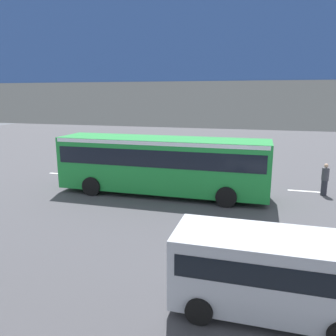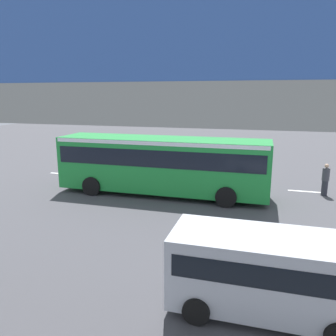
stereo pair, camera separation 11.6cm
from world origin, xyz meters
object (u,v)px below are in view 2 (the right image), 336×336
city_bus (162,161)px  parked_van (266,269)px  traffic_sign (242,155)px  pedestrian (325,180)px

city_bus → parked_van: city_bus is taller
traffic_sign → pedestrian: bearing=167.9°
parked_van → pedestrian: (-3.18, -11.29, -0.30)m
pedestrian → parked_van: bearing=74.3°
pedestrian → traffic_sign: size_ratio=0.64×
city_bus → parked_van: bearing=121.2°
city_bus → parked_van: (-5.52, 9.12, -0.70)m
city_bus → pedestrian: (-8.69, -2.17, -1.00)m
city_bus → pedestrian: size_ratio=6.44×
parked_van → pedestrian: parked_van is taller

